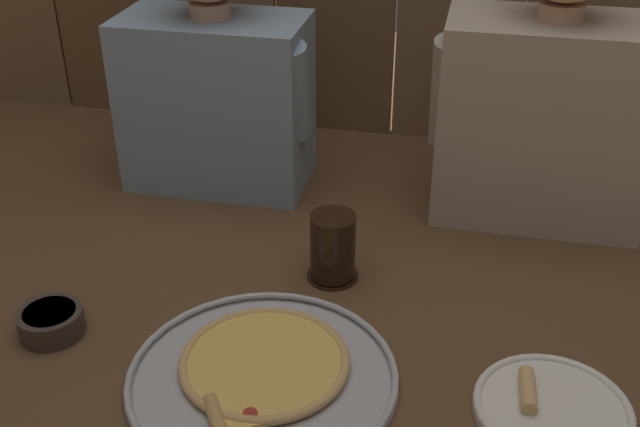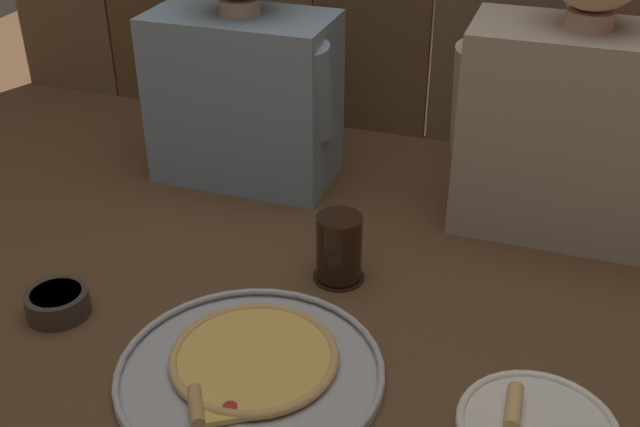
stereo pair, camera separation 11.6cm
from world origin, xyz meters
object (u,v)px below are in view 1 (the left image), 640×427
pizza_tray (263,371)px  diner_left (214,60)px  drinking_glass (333,247)px  dipping_bowl (51,321)px  dinner_plate (552,409)px  diner_right (549,85)px

pizza_tray → diner_left: size_ratio=0.69×
drinking_glass → dipping_bowl: bearing=-148.7°
dinner_plate → drinking_glass: 0.44m
dinner_plate → pizza_tray: bearing=-178.3°
diner_left → diner_right: 0.64m
pizza_tray → dipping_bowl: (-0.35, 0.03, 0.01)m
drinking_glass → diner_right: size_ratio=0.20×
drinking_glass → dipping_bowl: drinking_glass is taller
diner_left → diner_right: size_ratio=0.96×
dipping_bowl → diner_right: (0.73, 0.54, 0.24)m
drinking_glass → diner_left: 0.47m
pizza_tray → dipping_bowl: 0.35m
pizza_tray → dipping_bowl: size_ratio=3.89×
dinner_plate → dipping_bowl: bearing=178.8°
drinking_glass → dipping_bowl: 0.46m
drinking_glass → dipping_bowl: (-0.39, -0.24, -0.04)m
dinner_plate → diner_left: diner_left is taller
pizza_tray → diner_right: diner_right is taller
dinner_plate → diner_right: 0.61m
dipping_bowl → drinking_glass: bearing=31.3°
dinner_plate → diner_left: size_ratio=0.38×
dinner_plate → dipping_bowl: (-0.75, 0.02, 0.01)m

